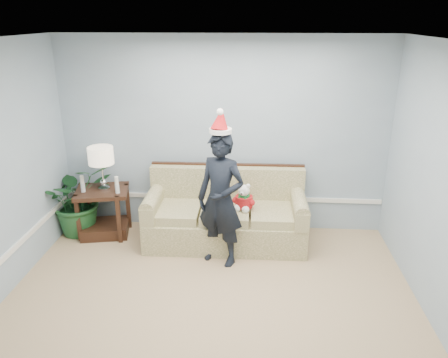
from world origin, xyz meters
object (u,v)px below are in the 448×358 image
at_px(sofa, 226,216).
at_px(side_table, 104,217).
at_px(table_lamp, 101,157).
at_px(man, 221,200).
at_px(teddy_bear, 244,200).
at_px(houseplant, 78,199).

bearing_deg(sofa, side_table, 177.66).
bearing_deg(table_lamp, man, -20.41).
distance_m(sofa, teddy_bear, 0.41).
relative_size(sofa, teddy_bear, 5.75).
distance_m(man, teddy_bear, 0.54).
distance_m(table_lamp, houseplant, 0.74).
bearing_deg(man, table_lamp, -176.00).
xyz_separation_m(table_lamp, man, (1.65, -0.62, -0.30)).
height_order(table_lamp, teddy_bear, table_lamp).
distance_m(side_table, man, 1.88).
bearing_deg(houseplant, man, -17.43).
relative_size(table_lamp, houseplant, 0.59).
bearing_deg(sofa, teddy_bear, -27.17).
height_order(side_table, teddy_bear, teddy_bear).
xyz_separation_m(side_table, houseplant, (-0.36, 0.04, 0.25)).
distance_m(side_table, table_lamp, 0.87).
xyz_separation_m(sofa, teddy_bear, (0.25, -0.12, 0.30)).
height_order(sofa, man, man).
bearing_deg(man, sofa, 112.08).
relative_size(sofa, houseplant, 2.08).
height_order(man, teddy_bear, man).
xyz_separation_m(sofa, table_lamp, (-1.68, 0.06, 0.78)).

